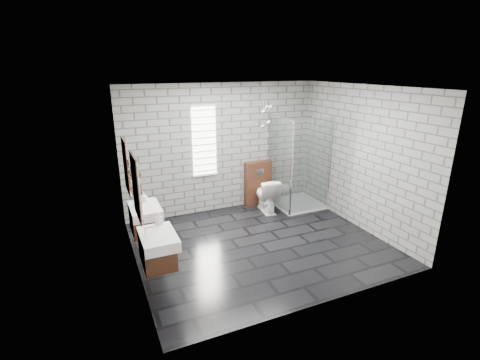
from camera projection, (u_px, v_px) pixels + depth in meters
floor at (260, 244)px, 6.19m from camera, size 4.20×3.60×0.02m
ceiling at (263, 86)px, 5.34m from camera, size 4.20×3.60×0.02m
wall_back at (222, 149)px, 7.34m from camera, size 4.20×0.02×2.70m
wall_front at (329, 210)px, 4.19m from camera, size 4.20×0.02×2.70m
wall_left at (130, 188)px, 4.96m from camera, size 0.02×3.60×2.70m
wall_right at (360, 158)px, 6.58m from camera, size 0.02×3.60×2.70m
vanity_left at (155, 241)px, 4.70m from camera, size 0.47×0.70×1.57m
vanity_right at (142, 212)px, 5.63m from camera, size 0.47×0.70×1.57m
shelf_lower at (136, 190)px, 4.95m from camera, size 0.14×0.30×0.03m
shelf_upper at (134, 173)px, 4.87m from camera, size 0.14×0.30×0.03m
window at (204, 141)px, 7.10m from camera, size 0.56×0.05×1.48m
cistern_panel at (258, 183)px, 7.82m from camera, size 0.60×0.20×1.00m
flush_plate at (260, 172)px, 7.63m from camera, size 0.18×0.01×0.12m
shower_enclosure at (297, 186)px, 7.63m from camera, size 1.00×1.00×2.03m
pendant_cluster at (267, 114)px, 7.04m from camera, size 0.31×0.20×0.91m
toilet at (266, 195)px, 7.49m from camera, size 0.50×0.77×0.74m
soap_bottle_a at (159, 219)px, 4.95m from camera, size 0.10×0.11×0.18m
soap_bottle_b at (144, 197)px, 5.80m from camera, size 0.16×0.16×0.16m
soap_bottle_c at (137, 185)px, 4.83m from camera, size 0.09×0.09×0.20m
vase at (134, 167)px, 4.90m from camera, size 0.12×0.12×0.12m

